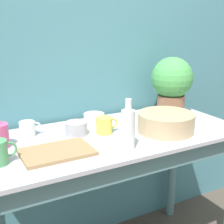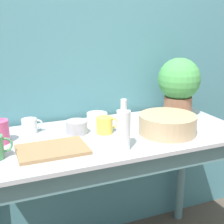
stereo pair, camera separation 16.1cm
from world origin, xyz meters
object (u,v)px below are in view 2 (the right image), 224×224
Objects in this scene: potted_plant at (179,84)px; bottle_tall at (123,129)px; bowl_small_enamel_white at (97,118)px; bowl_wash_large at (167,124)px; tray_board at (52,150)px; mug_white at (30,126)px; bowl_small_steel at (77,127)px; mug_yellow at (105,125)px.

bottle_tall is (-0.53, -0.35, -0.10)m from potted_plant.
bowl_small_enamel_white is at bearing 174.97° from potted_plant.
potted_plant is at bearing 47.41° from bowl_wash_large.
potted_plant reaches higher than tray_board.
mug_white is at bearing 177.60° from potted_plant.
bottle_tall reaches higher than bowl_small_steel.
mug_white is 0.92× the size of mug_yellow.
mug_white is 0.25m from bowl_small_steel.
bottle_tall is at bearing -90.22° from mug_yellow.
bowl_small_enamel_white reaches higher than tray_board.
bowl_small_enamel_white is (-0.51, 0.05, -0.17)m from potted_plant.
bowl_wash_large is at bearing -22.68° from mug_white.
bowl_wash_large is 2.71× the size of mug_white.
tray_board is (-0.84, -0.25, -0.20)m from potted_plant.
mug_white is at bearing -178.84° from bowl_small_enamel_white.
mug_white is (-0.67, 0.28, -0.01)m from bowl_wash_large.
mug_white is at bearing 157.45° from mug_yellow.
potted_plant is at bearing 16.50° from tray_board.
bowl_wash_large is 0.33m from mug_yellow.
bottle_tall is at bearing -92.00° from bowl_small_enamel_white.
bottle_tall is 2.12× the size of bowl_small_steel.
bowl_small_steel is at bearing -174.42° from potted_plant.
potted_plant reaches higher than mug_yellow.
potted_plant is at bearing 12.33° from mug_yellow.
bottle_tall is 0.40m from bowl_small_enamel_white.
tray_board is at bearing -132.76° from bowl_small_steel.
bottle_tall is (-0.30, -0.11, 0.05)m from bowl_wash_large.
potted_plant is 1.20× the size of bowl_wash_large.
bottle_tall is at bearing -64.13° from bowl_small_steel.
bottle_tall is 2.16× the size of mug_white.
mug_yellow is (0.37, -0.15, 0.01)m from mug_white.
bowl_small_enamel_white is at bearing 42.27° from tray_board.
bowl_small_steel is (-0.67, -0.07, -0.17)m from potted_plant.
tray_board is (-0.17, -0.18, -0.03)m from bowl_small_steel.
bowl_wash_large is 2.50× the size of mug_yellow.
bowl_wash_large is (-0.22, -0.24, -0.15)m from potted_plant.
bowl_wash_large is at bearing -44.77° from bowl_small_enamel_white.
mug_yellow reaches higher than bowl_small_steel.
bowl_small_steel is (0.23, -0.10, -0.00)m from mug_white.
potted_plant is 0.56m from mug_yellow.
bottle_tall is 0.33m from bowl_small_steel.
bowl_small_steel is at bearing -24.31° from mug_white.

